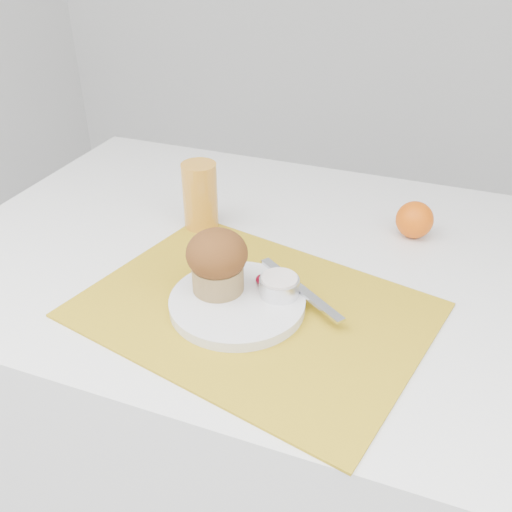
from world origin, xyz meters
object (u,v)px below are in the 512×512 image
at_px(table, 276,404).
at_px(juice_glass, 200,196).
at_px(orange, 415,220).
at_px(plate, 237,303).
at_px(muffin, 217,261).

xyz_separation_m(table, juice_glass, (-0.17, 0.04, 0.44)).
bearing_deg(table, orange, 35.98).
distance_m(plate, juice_glass, 0.27).
relative_size(plate, orange, 3.03).
bearing_deg(table, plate, -93.32).
distance_m(table, muffin, 0.48).
xyz_separation_m(table, orange, (0.21, 0.15, 0.41)).
bearing_deg(muffin, juice_glass, 121.96).
bearing_deg(plate, table, 86.68).
distance_m(table, orange, 0.48).
bearing_deg(juice_glass, table, -13.84).
xyz_separation_m(table, plate, (-0.01, -0.17, 0.39)).
bearing_deg(juice_glass, plate, -52.83).
height_order(table, juice_glass, juice_glass).
xyz_separation_m(plate, juice_glass, (-0.16, 0.21, 0.05)).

